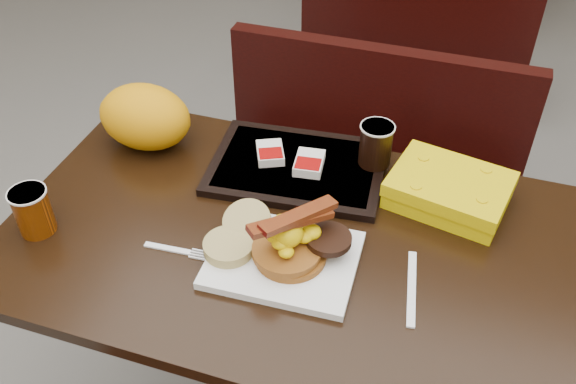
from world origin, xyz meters
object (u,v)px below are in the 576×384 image
(coffee_cup_near, at_px, (33,211))
(coffee_cup_far, at_px, (376,145))
(hashbrown_sleeve_right, at_px, (309,163))
(tray, at_px, (297,167))
(bench_near_n, at_px, (360,178))
(pancake_stack, at_px, (290,252))
(knife, at_px, (412,288))
(hashbrown_sleeve_left, at_px, (270,153))
(clamshell, at_px, (449,190))
(table_near, at_px, (295,348))
(platter, at_px, (283,260))
(paper_bag, at_px, (145,117))
(bench_far_s, at_px, (419,21))
(fork, at_px, (168,248))

(coffee_cup_near, xyz_separation_m, coffee_cup_far, (0.61, 0.41, 0.02))
(hashbrown_sleeve_right, bearing_deg, tray, 169.35)
(bench_near_n, distance_m, pancake_stack, 0.88)
(tray, bearing_deg, knife, -46.29)
(hashbrown_sleeve_left, relative_size, hashbrown_sleeve_right, 0.95)
(tray, bearing_deg, clamshell, -5.63)
(coffee_cup_near, distance_m, hashbrown_sleeve_right, 0.59)
(table_near, bearing_deg, hashbrown_sleeve_left, 121.42)
(platter, xyz_separation_m, paper_bag, (-0.43, 0.27, 0.07))
(clamshell, relative_size, paper_bag, 1.10)
(pancake_stack, bearing_deg, platter, -163.68)
(bench_far_s, xyz_separation_m, pancake_stack, (0.01, -1.97, 0.42))
(hashbrown_sleeve_right, bearing_deg, bench_far_s, 81.88)
(pancake_stack, height_order, coffee_cup_near, coffee_cup_near)
(knife, bearing_deg, fork, -92.64)
(table_near, bearing_deg, coffee_cup_far, 69.75)
(coffee_cup_near, bearing_deg, pancake_stack, 7.81)
(bench_far_s, distance_m, pancake_stack, 2.01)
(pancake_stack, distance_m, fork, 0.25)
(pancake_stack, height_order, clamshell, clamshell)
(table_near, relative_size, coffee_cup_near, 11.79)
(coffee_cup_near, bearing_deg, hashbrown_sleeve_left, 43.31)
(fork, xyz_separation_m, hashbrown_sleeve_right, (0.20, 0.32, 0.03))
(bench_near_n, distance_m, paper_bag, 0.81)
(knife, bearing_deg, table_near, -112.40)
(platter, distance_m, knife, 0.25)
(coffee_cup_far, bearing_deg, platter, -106.93)
(bench_far_s, distance_m, tray, 1.74)
(table_near, distance_m, coffee_cup_far, 0.53)
(table_near, xyz_separation_m, tray, (-0.07, 0.21, 0.38))
(bench_near_n, bearing_deg, pancake_stack, -89.34)
(bench_near_n, relative_size, bench_far_s, 1.00)
(table_near, relative_size, hashbrown_sleeve_right, 14.17)
(bench_near_n, height_order, coffee_cup_near, coffee_cup_near)
(bench_far_s, xyz_separation_m, hashbrown_sleeve_left, (-0.13, -1.68, 0.42))
(paper_bag, bearing_deg, knife, -20.89)
(hashbrown_sleeve_right, relative_size, clamshell, 0.35)
(paper_bag, bearing_deg, bench_near_n, 48.80)
(fork, bearing_deg, tray, 58.37)
(table_near, bearing_deg, paper_bag, 155.46)
(bench_near_n, relative_size, fork, 7.39)
(hashbrown_sleeve_left, bearing_deg, paper_bag, 158.70)
(table_near, distance_m, knife, 0.45)
(hashbrown_sleeve_left, bearing_deg, coffee_cup_far, -12.05)
(tray, bearing_deg, coffee_cup_near, -147.02)
(hashbrown_sleeve_left, bearing_deg, table_near, -83.34)
(table_near, relative_size, hashbrown_sleeve_left, 14.90)
(table_near, bearing_deg, tray, 107.23)
(bench_near_n, bearing_deg, platter, -90.35)
(hashbrown_sleeve_left, xyz_separation_m, clamshell, (0.41, -0.01, 0.00))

